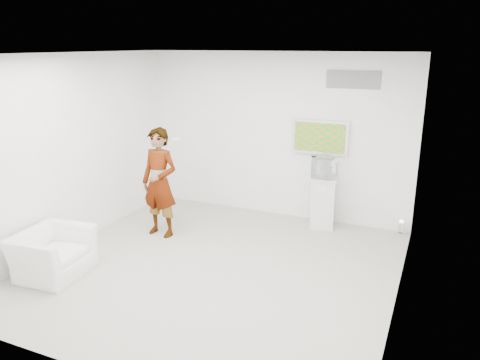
{
  "coord_description": "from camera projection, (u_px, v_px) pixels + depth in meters",
  "views": [
    {
      "loc": [
        2.82,
        -5.49,
        3.12
      ],
      "look_at": [
        0.13,
        0.6,
        1.18
      ],
      "focal_mm": 35.0,
      "sensor_mm": 36.0,
      "label": 1
    }
  ],
  "objects": [
    {
      "name": "room",
      "position": [
        213.0,
        168.0,
        6.37
      ],
      "size": [
        5.01,
        5.01,
        3.0
      ],
      "color": "#A6A398",
      "rests_on": "ground"
    },
    {
      "name": "tv",
      "position": [
        320.0,
        137.0,
        8.18
      ],
      "size": [
        1.0,
        0.08,
        0.6
      ],
      "primitive_type": "cube",
      "color": "silver",
      "rests_on": "room"
    },
    {
      "name": "logo_decal",
      "position": [
        353.0,
        80.0,
        7.73
      ],
      "size": [
        0.9,
        0.02,
        0.3
      ],
      "primitive_type": "cube",
      "color": "slate",
      "rests_on": "room"
    },
    {
      "name": "person",
      "position": [
        160.0,
        183.0,
        7.72
      ],
      "size": [
        0.7,
        0.49,
        1.83
      ],
      "primitive_type": "imported",
      "rotation": [
        0.0,
        0.0,
        -0.09
      ],
      "color": "white",
      "rests_on": "room"
    },
    {
      "name": "armchair",
      "position": [
        52.0,
        253.0,
        6.5
      ],
      "size": [
        0.93,
        1.05,
        0.64
      ],
      "primitive_type": "imported",
      "rotation": [
        0.0,
        0.0,
        1.65
      ],
      "color": "white",
      "rests_on": "room"
    },
    {
      "name": "pedestal",
      "position": [
        323.0,
        202.0,
        8.19
      ],
      "size": [
        0.53,
        0.53,
        0.91
      ],
      "primitive_type": "cube",
      "rotation": [
        0.0,
        0.0,
        0.22
      ],
      "color": "white",
      "rests_on": "room"
    },
    {
      "name": "floor_uplight",
      "position": [
        401.0,
        228.0,
        7.9
      ],
      "size": [
        0.21,
        0.21,
        0.26
      ],
      "primitive_type": "cylinder",
      "rotation": [
        0.0,
        0.0,
        0.36
      ],
      "color": "white",
      "rests_on": "room"
    },
    {
      "name": "vitrine",
      "position": [
        324.0,
        168.0,
        8.01
      ],
      "size": [
        0.4,
        0.4,
        0.34
      ],
      "primitive_type": "cube",
      "rotation": [
        0.0,
        0.0,
        -0.18
      ],
      "color": "white",
      "rests_on": "pedestal"
    },
    {
      "name": "console",
      "position": [
        324.0,
        172.0,
        8.03
      ],
      "size": [
        0.1,
        0.15,
        0.2
      ],
      "primitive_type": "cube",
      "rotation": [
        0.0,
        0.0,
        0.41
      ],
      "color": "white",
      "rests_on": "pedestal"
    },
    {
      "name": "wii_remote",
      "position": [
        176.0,
        139.0,
        7.53
      ],
      "size": [
        0.1,
        0.15,
        0.04
      ],
      "primitive_type": "cube",
      "rotation": [
        0.0,
        0.0,
        -0.47
      ],
      "color": "white",
      "rests_on": "person"
    }
  ]
}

